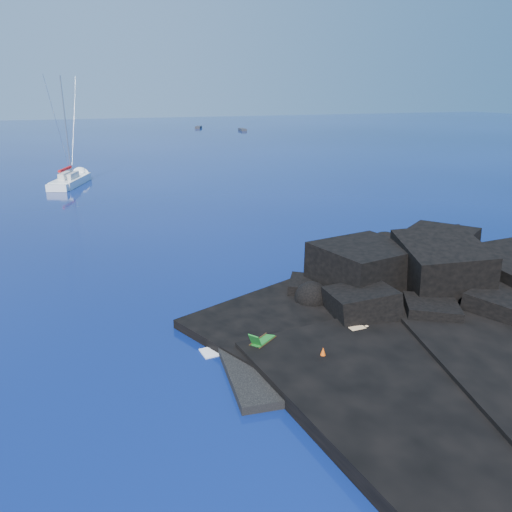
{
  "coord_description": "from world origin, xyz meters",
  "views": [
    {
      "loc": [
        -4.9,
        -16.32,
        11.08
      ],
      "look_at": [
        4.71,
        9.09,
        2.0
      ],
      "focal_mm": 35.0,
      "sensor_mm": 36.0,
      "label": 1
    }
  ],
  "objects_px": {
    "distant_boat_a": "(199,128)",
    "distant_boat_b": "(242,131)",
    "sunbather": "(357,330)",
    "marker_cone": "(323,354)",
    "deck_chair": "(263,337)",
    "sailboat": "(71,185)"
  },
  "relations": [
    {
      "from": "sunbather",
      "to": "marker_cone",
      "type": "distance_m",
      "value": 3.12
    },
    {
      "from": "sailboat",
      "to": "distant_boat_b",
      "type": "relative_size",
      "value": 2.7
    },
    {
      "from": "sailboat",
      "to": "marker_cone",
      "type": "height_order",
      "value": "sailboat"
    },
    {
      "from": "sunbather",
      "to": "marker_cone",
      "type": "bearing_deg",
      "value": -150.12
    },
    {
      "from": "deck_chair",
      "to": "distant_boat_a",
      "type": "distance_m",
      "value": 136.72
    },
    {
      "from": "sunbather",
      "to": "marker_cone",
      "type": "height_order",
      "value": "marker_cone"
    },
    {
      "from": "marker_cone",
      "to": "distant_boat_a",
      "type": "bearing_deg",
      "value": 77.68
    },
    {
      "from": "sunbather",
      "to": "distant_boat_b",
      "type": "relative_size",
      "value": 0.43
    },
    {
      "from": "distant_boat_b",
      "to": "deck_chair",
      "type": "bearing_deg",
      "value": -103.2
    },
    {
      "from": "deck_chair",
      "to": "distant_boat_b",
      "type": "bearing_deg",
      "value": 35.77
    },
    {
      "from": "distant_boat_b",
      "to": "distant_boat_a",
      "type": "bearing_deg",
      "value": 130.18
    },
    {
      "from": "sailboat",
      "to": "sunbather",
      "type": "bearing_deg",
      "value": -55.78
    },
    {
      "from": "sailboat",
      "to": "deck_chair",
      "type": "relative_size",
      "value": 9.11
    },
    {
      "from": "deck_chair",
      "to": "distant_boat_a",
      "type": "height_order",
      "value": "deck_chair"
    },
    {
      "from": "distant_boat_a",
      "to": "distant_boat_b",
      "type": "height_order",
      "value": "distant_boat_a"
    },
    {
      "from": "marker_cone",
      "to": "distant_boat_b",
      "type": "distance_m",
      "value": 127.56
    },
    {
      "from": "marker_cone",
      "to": "distant_boat_a",
      "type": "distance_m",
      "value": 138.26
    },
    {
      "from": "distant_boat_b",
      "to": "sailboat",
      "type": "bearing_deg",
      "value": -117.6
    },
    {
      "from": "distant_boat_a",
      "to": "distant_boat_b",
      "type": "distance_m",
      "value": 16.48
    },
    {
      "from": "deck_chair",
      "to": "distant_boat_a",
      "type": "relative_size",
      "value": 0.29
    },
    {
      "from": "sailboat",
      "to": "marker_cone",
      "type": "distance_m",
      "value": 49.52
    },
    {
      "from": "distant_boat_b",
      "to": "sunbather",
      "type": "bearing_deg",
      "value": -101.18
    }
  ]
}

